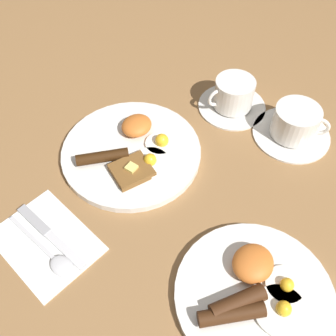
{
  "coord_description": "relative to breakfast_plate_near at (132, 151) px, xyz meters",
  "views": [
    {
      "loc": [
        0.34,
        0.41,
        0.63
      ],
      "look_at": [
        -0.01,
        0.09,
        0.03
      ],
      "focal_mm": 42.0,
      "sensor_mm": 36.0,
      "label": 1
    }
  ],
  "objects": [
    {
      "name": "breakfast_plate_near",
      "position": [
        0.0,
        0.0,
        0.0
      ],
      "size": [
        0.29,
        0.29,
        0.05
      ],
      "color": "silver",
      "rests_on": "ground_plane"
    },
    {
      "name": "breakfast_plate_far",
      "position": [
        0.08,
        0.36,
        0.0
      ],
      "size": [
        0.26,
        0.26,
        0.05
      ],
      "color": "silver",
      "rests_on": "ground_plane"
    },
    {
      "name": "spoon",
      "position": [
        0.26,
        0.07,
        -0.0
      ],
      "size": [
        0.03,
        0.17,
        0.01
      ],
      "rotation": [
        0.0,
        0.0,
        1.59
      ],
      "color": "silver",
      "rests_on": "napkin"
    },
    {
      "name": "knife",
      "position": [
        0.23,
        0.02,
        -0.0
      ],
      "size": [
        0.02,
        0.18,
        0.01
      ],
      "rotation": [
        0.0,
        0.0,
        1.58
      ],
      "color": "silver",
      "rests_on": "napkin"
    },
    {
      "name": "teacup_far",
      "position": [
        -0.27,
        0.22,
        0.02
      ],
      "size": [
        0.17,
        0.17,
        0.07
      ],
      "color": "silver",
      "rests_on": "ground_plane"
    },
    {
      "name": "ground_plane",
      "position": [
        0.0,
        -0.0,
        -0.01
      ],
      "size": [
        3.0,
        3.0,
        0.0
      ],
      "primitive_type": "plane",
      "color": "olive"
    },
    {
      "name": "teacup_near",
      "position": [
        -0.25,
        0.07,
        0.02
      ],
      "size": [
        0.16,
        0.16,
        0.08
      ],
      "color": "silver",
      "rests_on": "ground_plane"
    },
    {
      "name": "napkin",
      "position": [
        0.25,
        0.03,
        -0.01
      ],
      "size": [
        0.14,
        0.19,
        0.01
      ],
      "primitive_type": "cube",
      "rotation": [
        0.0,
        0.0,
        -0.03
      ],
      "color": "white",
      "rests_on": "ground_plane"
    }
  ]
}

